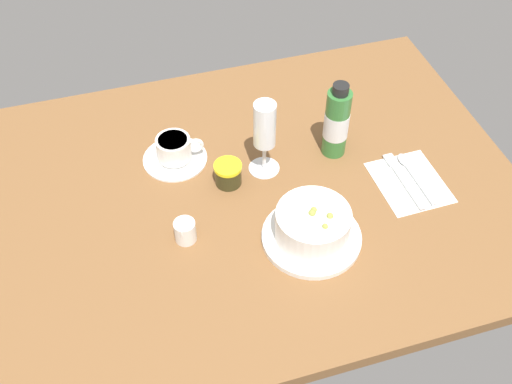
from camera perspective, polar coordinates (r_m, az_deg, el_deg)
ground_plane at (r=128.26cm, az=0.06°, el=-0.13°), size 110.00×84.00×3.00cm
porridge_bowl at (r=116.00cm, az=5.30°, el=-3.23°), size 19.28×19.28×8.41cm
cutlery_setting at (r=132.41cm, az=14.08°, el=1.08°), size 14.07×16.84×0.90cm
coffee_cup at (r=132.54cm, az=-7.61°, el=3.81°), size 13.94×13.94×5.92cm
creamer_jug at (r=117.46cm, az=-6.64°, el=-3.64°), size 4.19×5.01×5.21cm
wine_glass at (r=123.48cm, az=0.81°, el=5.89°), size 6.62×6.62×17.53cm
jam_jar at (r=126.65cm, az=-2.62°, el=1.71°), size 5.84×5.84×5.08cm
sauce_bottle_green at (r=130.64cm, az=7.52°, el=6.45°), size 5.32×5.32×18.07cm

